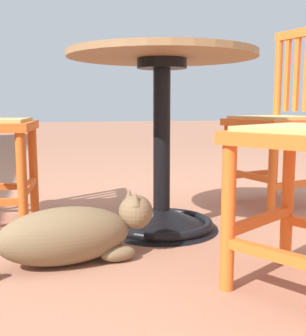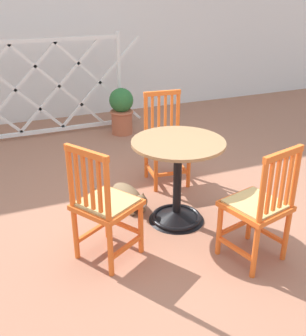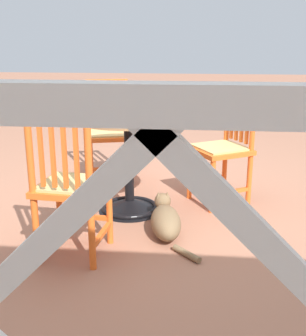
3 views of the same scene
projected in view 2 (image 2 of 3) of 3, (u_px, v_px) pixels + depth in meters
ground_plane at (171, 231)px, 3.39m from camera, size 24.00×24.00×0.00m
building_wall_backdrop at (65, 19)px, 5.81m from camera, size 10.00×0.20×2.80m
lattice_fence_panel at (38, 88)px, 5.24m from camera, size 2.82×0.06×1.29m
cafe_table at (177, 191)px, 3.44m from camera, size 0.76×0.76×0.73m
orange_chair_facing_out at (166, 141)px, 4.09m from camera, size 0.44×0.44×0.91m
orange_chair_by_planter at (104, 206)px, 2.91m from camera, size 0.55×0.55×0.91m
orange_chair_tucked_in at (259, 207)px, 2.89m from camera, size 0.48×0.48×0.91m
tabby_cat at (129, 197)px, 3.73m from camera, size 0.37×0.70×0.23m
terracotta_planter at (122, 110)px, 5.46m from camera, size 0.32×0.32×0.62m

